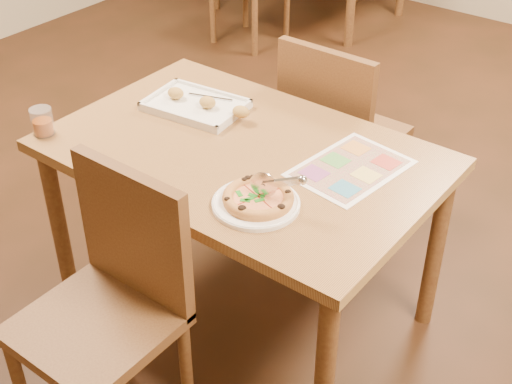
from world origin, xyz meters
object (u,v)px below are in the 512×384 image
Objects in this scene: appetizer_tray at (198,106)px; dining_table at (242,171)px; glass_tumbler at (42,123)px; pizza at (258,198)px; chair_far at (335,120)px; menu at (351,168)px; chair_near at (115,279)px; plate at (256,204)px; pizza_cutter at (276,183)px.

dining_table is at bearing -21.99° from appetizer_tray.
pizza is at bearing 7.69° from glass_tumbler.
chair_far is 0.87m from pizza.
glass_tumbler is 0.25× the size of menu.
chair_near reaches higher than plate.
glass_tumbler is (-0.85, -0.11, 0.03)m from plate.
appetizer_tray is at bearing 179.69° from menu.
appetizer_tray is at bearing 57.72° from chair_far.
dining_table is at bearing 90.00° from chair_near.
dining_table is at bearing 127.57° from pizza_cutter.
chair_near reaches higher than pizza.
plate is 1.23× the size of pizza.
appetizer_tray is at bearing 133.77° from pizza_cutter.
chair_far is (-0.00, 1.20, 0.00)m from chair_near.
plate is (0.23, -0.83, 0.16)m from chair_far.
menu is at bearing 63.99° from chair_near.
menu is at bearing -0.31° from appetizer_tray.
glass_tumbler is at bearing -151.32° from dining_table.
plate is 0.64m from appetizer_tray.
appetizer_tray is at bearing 146.87° from plate.
pizza_cutter is at bearing -34.73° from dining_table.
plate is 0.10m from pizza_cutter.
dining_table is 4.93× the size of plate.
pizza_cutter reaches higher than glass_tumbler.
pizza is at bearing -108.87° from menu.
appetizer_tray reaches higher than pizza.
pizza reaches higher than dining_table.
chair_near is 0.70m from glass_tumbler.
chair_far reaches higher than pizza_cutter.
glass_tumbler is at bearing 171.09° from pizza_cutter.
pizza is at bearing 73.12° from plate.
chair_near reaches higher than pizza_cutter.
pizza_cutter is 1.66× the size of glass_tumbler.
menu is (0.65, -0.00, -0.01)m from appetizer_tray.
dining_table is 13.64× the size of glass_tumbler.
menu is (0.35, 0.72, 0.16)m from chair_near.
pizza is 1.36× the size of pizza_cutter.
dining_table is 0.61m from chair_far.
chair_near reaches higher than appetizer_tray.
glass_tumbler is at bearing -172.79° from plate.
pizza_cutter is at bearing -102.24° from menu.
pizza_cutter is at bearing 109.54° from chair_far.
menu is at bearing 71.18° from plate.
pizza_cutter is at bearing 55.07° from chair_near.
pizza is at bearing -43.05° from dining_table.
chair_near is (0.00, -0.60, -0.07)m from dining_table.
menu is at bearing 25.20° from glass_tumbler.
chair_far is at bearing 105.72° from plate.
chair_far is 1.78× the size of plate.
appetizer_tray is at bearing 158.01° from dining_table.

